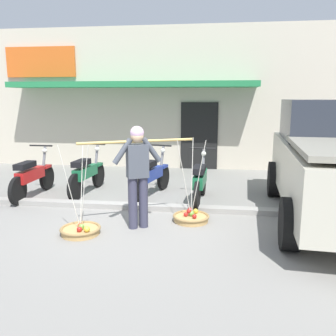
{
  "coord_description": "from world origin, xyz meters",
  "views": [
    {
      "loc": [
        1.3,
        -5.91,
        2.14
      ],
      "look_at": [
        0.42,
        0.6,
        0.85
      ],
      "focal_mm": 38.51,
      "sensor_mm": 36.0,
      "label": 1
    }
  ],
  "objects_px": {
    "fruit_basket_right_side": "(191,217)",
    "motorcycle_end_of_row": "(200,181)",
    "fruit_basket_left_side": "(81,230)",
    "motorcycle_third_in_row": "(152,176)",
    "fruit_vendor": "(138,170)",
    "motorcycle_nearest_shop": "(32,177)",
    "motorcycle_second_in_row": "(87,174)"
  },
  "relations": [
    {
      "from": "motorcycle_second_in_row",
      "to": "motorcycle_end_of_row",
      "type": "relative_size",
      "value": 1.0
    },
    {
      "from": "fruit_basket_left_side",
      "to": "motorcycle_third_in_row",
      "type": "xyz_separation_m",
      "value": [
        0.73,
        2.37,
        0.38
      ]
    },
    {
      "from": "motorcycle_third_in_row",
      "to": "fruit_basket_right_side",
      "type": "bearing_deg",
      "value": -57.52
    },
    {
      "from": "fruit_basket_right_side",
      "to": "motorcycle_end_of_row",
      "type": "relative_size",
      "value": 0.8
    },
    {
      "from": "fruit_basket_left_side",
      "to": "fruit_basket_right_side",
      "type": "xyz_separation_m",
      "value": [
        1.7,
        0.85,
        0.0
      ]
    },
    {
      "from": "fruit_basket_left_side",
      "to": "motorcycle_end_of_row",
      "type": "distance_m",
      "value": 2.72
    },
    {
      "from": "fruit_vendor",
      "to": "motorcycle_third_in_row",
      "type": "bearing_deg",
      "value": 93.49
    },
    {
      "from": "fruit_basket_right_side",
      "to": "motorcycle_third_in_row",
      "type": "relative_size",
      "value": 0.81
    },
    {
      "from": "fruit_basket_right_side",
      "to": "motorcycle_end_of_row",
      "type": "bearing_deg",
      "value": 85.02
    },
    {
      "from": "fruit_basket_left_side",
      "to": "motorcycle_third_in_row",
      "type": "bearing_deg",
      "value": 72.96
    },
    {
      "from": "fruit_vendor",
      "to": "motorcycle_third_in_row",
      "type": "distance_m",
      "value": 2.02
    },
    {
      "from": "motorcycle_end_of_row",
      "to": "fruit_vendor",
      "type": "bearing_deg",
      "value": -121.04
    },
    {
      "from": "motorcycle_nearest_shop",
      "to": "motorcycle_second_in_row",
      "type": "xyz_separation_m",
      "value": [
        1.07,
        0.43,
        0.0
      ]
    },
    {
      "from": "fruit_basket_left_side",
      "to": "motorcycle_nearest_shop",
      "type": "height_order",
      "value": "fruit_basket_left_side"
    },
    {
      "from": "fruit_vendor",
      "to": "motorcycle_second_in_row",
      "type": "height_order",
      "value": "fruit_vendor"
    },
    {
      "from": "motorcycle_second_in_row",
      "to": "motorcycle_nearest_shop",
      "type": "bearing_deg",
      "value": -158.34
    },
    {
      "from": "fruit_vendor",
      "to": "motorcycle_nearest_shop",
      "type": "xyz_separation_m",
      "value": [
        -2.68,
        1.53,
        -0.53
      ]
    },
    {
      "from": "motorcycle_second_in_row",
      "to": "motorcycle_third_in_row",
      "type": "bearing_deg",
      "value": -0.36
    },
    {
      "from": "fruit_basket_left_side",
      "to": "motorcycle_third_in_row",
      "type": "distance_m",
      "value": 2.51
    },
    {
      "from": "fruit_basket_right_side",
      "to": "motorcycle_second_in_row",
      "type": "distance_m",
      "value": 2.92
    },
    {
      "from": "motorcycle_nearest_shop",
      "to": "motorcycle_second_in_row",
      "type": "height_order",
      "value": "same"
    },
    {
      "from": "fruit_basket_right_side",
      "to": "motorcycle_second_in_row",
      "type": "height_order",
      "value": "fruit_basket_right_side"
    },
    {
      "from": "motorcycle_nearest_shop",
      "to": "motorcycle_third_in_row",
      "type": "xyz_separation_m",
      "value": [
        2.56,
        0.42,
        0.0
      ]
    },
    {
      "from": "fruit_vendor",
      "to": "motorcycle_end_of_row",
      "type": "distance_m",
      "value": 1.92
    },
    {
      "from": "fruit_basket_left_side",
      "to": "fruit_basket_right_side",
      "type": "relative_size",
      "value": 1.0
    },
    {
      "from": "fruit_basket_right_side",
      "to": "motorcycle_second_in_row",
      "type": "relative_size",
      "value": 0.8
    },
    {
      "from": "motorcycle_second_in_row",
      "to": "fruit_basket_right_side",
      "type": "bearing_deg",
      "value": -31.93
    },
    {
      "from": "motorcycle_nearest_shop",
      "to": "motorcycle_third_in_row",
      "type": "bearing_deg",
      "value": 9.24
    },
    {
      "from": "fruit_basket_right_side",
      "to": "motorcycle_nearest_shop",
      "type": "distance_m",
      "value": 3.72
    },
    {
      "from": "fruit_basket_right_side",
      "to": "fruit_basket_left_side",
      "type": "bearing_deg",
      "value": -153.42
    },
    {
      "from": "fruit_vendor",
      "to": "motorcycle_second_in_row",
      "type": "distance_m",
      "value": 2.58
    },
    {
      "from": "motorcycle_nearest_shop",
      "to": "motorcycle_end_of_row",
      "type": "bearing_deg",
      "value": 0.82
    }
  ]
}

